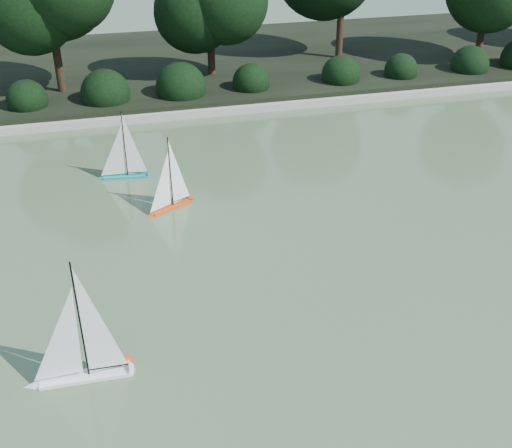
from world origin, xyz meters
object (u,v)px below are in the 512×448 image
object	(u,v)px
sailboat_orange	(167,198)
race_buoy	(126,362)
sailboat_white_a	(73,361)
sailboat_teal	(121,167)

from	to	relation	value
sailboat_orange	race_buoy	distance (m)	4.03
race_buoy	sailboat_white_a	bearing A→B (deg)	-165.59
sailboat_teal	sailboat_orange	bearing A→B (deg)	-65.84
sailboat_white_a	race_buoy	distance (m)	0.68
sailboat_white_a	sailboat_orange	size ratio (longest dim) A/B	1.26
sailboat_white_a	sailboat_orange	distance (m)	4.36
sailboat_teal	race_buoy	world-z (taller)	sailboat_teal
sailboat_white_a	race_buoy	bearing A→B (deg)	14.41
sailboat_white_a	sailboat_teal	bearing A→B (deg)	80.03
race_buoy	sailboat_teal	bearing A→B (deg)	86.02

